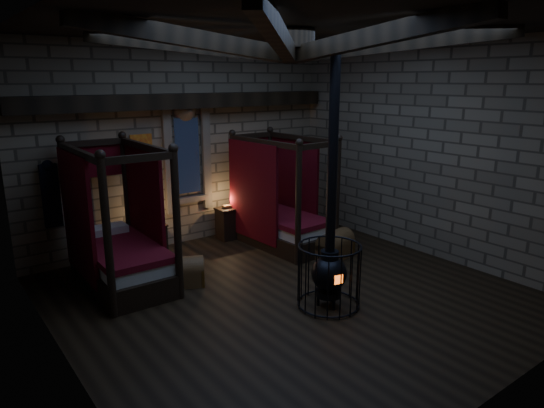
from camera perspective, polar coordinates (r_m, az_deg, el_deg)
room at (r=7.54m, az=1.77°, el=16.47°), size 7.02×7.02×4.29m
bed_left at (r=8.86m, az=-17.47°, el=-5.20°), size 1.25×2.33×2.42m
bed_right at (r=10.43m, az=0.94°, el=-1.71°), size 1.28×2.28×2.32m
trunk_left at (r=8.63m, az=-10.40°, el=-7.91°), size 0.82×0.70×0.51m
trunk_right at (r=9.83m, az=7.44°, el=-4.86°), size 0.85×0.65×0.56m
nightstand_left at (r=10.05m, az=-13.58°, el=-4.16°), size 0.46×0.45×0.80m
nightstand_right at (r=10.86m, az=-5.29°, el=-2.26°), size 0.45×0.43×0.78m
stove at (r=7.64m, az=6.74°, el=-7.64°), size 0.99×0.99×4.05m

